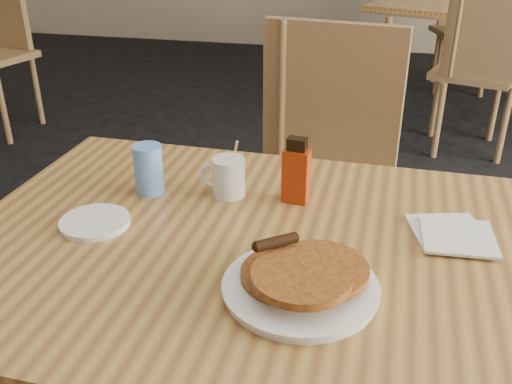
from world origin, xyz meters
TOP-DOWN VIEW (x-y plane):
  - main_table at (0.03, -0.01)m, footprint 1.37×0.94m
  - neighbor_table at (0.73, 3.16)m, footprint 1.51×1.25m
  - chair_main_far at (0.03, 0.75)m, footprint 0.52×0.52m
  - chair_neighbor_far at (0.76, 3.88)m, footprint 0.53×0.54m
  - chair_neighbor_near at (0.70, 2.40)m, footprint 0.55×0.56m
  - pancake_plate at (0.10, -0.16)m, footprint 0.27×0.27m
  - coffee_mug at (-0.13, 0.17)m, footprint 0.11×0.08m
  - syrup_bottle at (0.03, 0.18)m, footprint 0.06×0.04m
  - napkin_stack at (0.36, 0.10)m, footprint 0.18×0.19m
  - blue_tumbler at (-0.31, 0.14)m, footprint 0.07×0.07m
  - side_saucer at (-0.36, -0.02)m, footprint 0.15×0.15m

SIDE VIEW (x-z plane):
  - chair_neighbor_far at x=0.76m, z-range 0.09..1.02m
  - chair_neighbor_near at x=0.70m, z-range 0.10..1.07m
  - chair_main_far at x=0.03m, z-range 0.10..1.13m
  - neighbor_table at x=0.73m, z-range 0.33..1.08m
  - main_table at x=0.03m, z-range 0.34..1.09m
  - napkin_stack at x=0.36m, z-range 0.75..0.76m
  - side_saucer at x=-0.36m, z-range 0.75..0.76m
  - pancake_plate at x=0.10m, z-range 0.73..0.82m
  - coffee_mug at x=-0.13m, z-range 0.73..0.87m
  - blue_tumbler at x=-0.31m, z-range 0.75..0.87m
  - syrup_bottle at x=0.03m, z-range 0.74..0.90m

